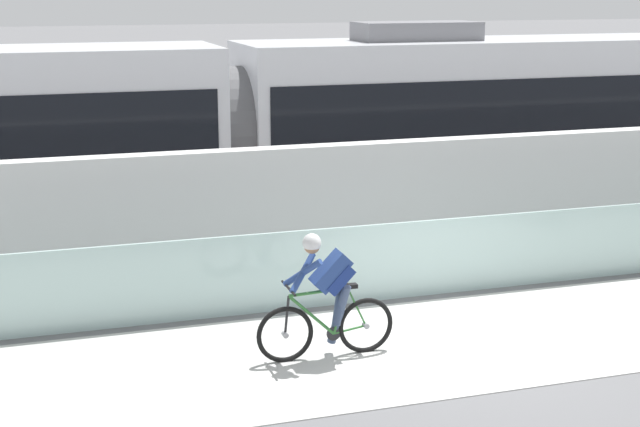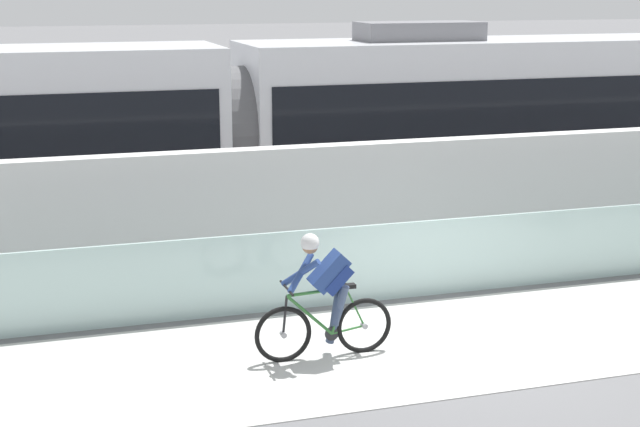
# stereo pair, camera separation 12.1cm
# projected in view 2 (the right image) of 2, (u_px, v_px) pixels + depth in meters

# --- Properties ---
(ground_plane) EXTENTS (200.00, 200.00, 0.00)m
(ground_plane) POSITION_uv_depth(u_px,v_px,m) (461.00, 341.00, 12.27)
(ground_plane) COLOR slate
(bike_path_deck) EXTENTS (32.00, 3.20, 0.01)m
(bike_path_deck) POSITION_uv_depth(u_px,v_px,m) (461.00, 341.00, 12.27)
(bike_path_deck) COLOR beige
(bike_path_deck) RESTS_ON ground
(glass_parapet) EXTENTS (32.00, 0.05, 1.15)m
(glass_parapet) POSITION_uv_depth(u_px,v_px,m) (408.00, 260.00, 13.86)
(glass_parapet) COLOR silver
(glass_parapet) RESTS_ON ground
(concrete_barrier_wall) EXTENTS (32.00, 0.36, 2.04)m
(concrete_barrier_wall) POSITION_uv_depth(u_px,v_px,m) (367.00, 204.00, 15.42)
(concrete_barrier_wall) COLOR silver
(concrete_barrier_wall) RESTS_ON ground
(tram_rail_near) EXTENTS (32.00, 0.08, 0.01)m
(tram_rail_near) POSITION_uv_depth(u_px,v_px,m) (322.00, 228.00, 17.97)
(tram_rail_near) COLOR #595654
(tram_rail_near) RESTS_ON ground
(tram_rail_far) EXTENTS (32.00, 0.08, 0.01)m
(tram_rail_far) POSITION_uv_depth(u_px,v_px,m) (301.00, 211.00, 19.30)
(tram_rail_far) COLOR #595654
(tram_rail_far) RESTS_ON ground
(tram) EXTENTS (22.56, 2.54, 3.81)m
(tram) POSITION_uv_depth(u_px,v_px,m) (231.00, 128.00, 17.74)
(tram) COLOR silver
(tram) RESTS_ON ground
(cyclist_on_bike) EXTENTS (1.77, 0.58, 1.61)m
(cyclist_on_bike) POSITION_uv_depth(u_px,v_px,m) (325.00, 297.00, 11.56)
(cyclist_on_bike) COLOR black
(cyclist_on_bike) RESTS_ON ground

